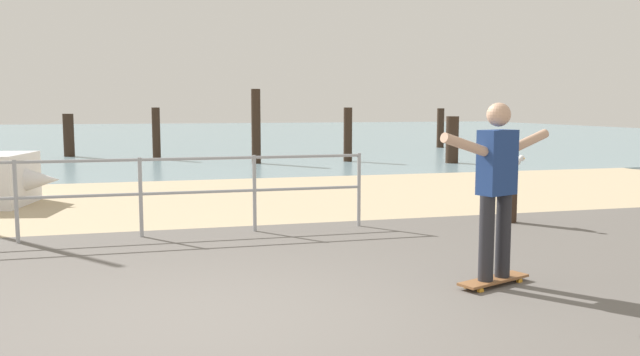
{
  "coord_description": "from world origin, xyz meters",
  "views": [
    {
      "loc": [
        -0.61,
        -5.0,
        1.7
      ],
      "look_at": [
        1.26,
        2.0,
        0.9
      ],
      "focal_mm": 36.57,
      "sensor_mm": 36.0,
      "label": 1
    }
  ],
  "objects_px": {
    "skateboarder": "(497,180)",
    "bollard_short": "(511,195)",
    "skateboard": "(494,280)",
    "seagull": "(513,161)"
  },
  "relations": [
    {
      "from": "bollard_short",
      "to": "skateboard",
      "type": "bearing_deg",
      "value": -123.56
    },
    {
      "from": "skateboard",
      "to": "seagull",
      "type": "height_order",
      "value": "seagull"
    },
    {
      "from": "skateboard",
      "to": "bollard_short",
      "type": "height_order",
      "value": "bollard_short"
    },
    {
      "from": "bollard_short",
      "to": "seagull",
      "type": "height_order",
      "value": "seagull"
    },
    {
      "from": "bollard_short",
      "to": "skateboarder",
      "type": "bearing_deg",
      "value": -123.56
    },
    {
      "from": "seagull",
      "to": "skateboarder",
      "type": "bearing_deg",
      "value": -123.75
    },
    {
      "from": "skateboard",
      "to": "bollard_short",
      "type": "relative_size",
      "value": 0.98
    },
    {
      "from": "skateboard",
      "to": "bollard_short",
      "type": "distance_m",
      "value": 3.56
    },
    {
      "from": "skateboarder",
      "to": "seagull",
      "type": "distance_m",
      "value": 3.53
    },
    {
      "from": "skateboarder",
      "to": "bollard_short",
      "type": "bearing_deg",
      "value": 56.44
    }
  ]
}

